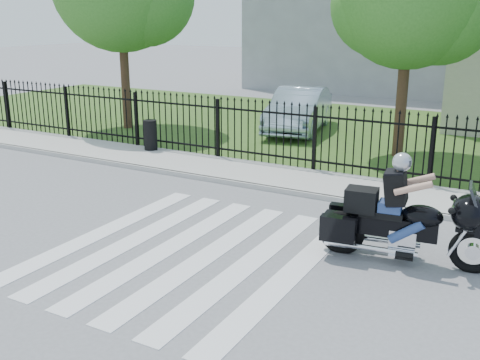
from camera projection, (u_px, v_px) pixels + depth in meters
The scene contains 9 objects.
ground at pixel (188, 252), 10.10m from camera, with size 120.00×120.00×0.00m, color slate.
crosswalk at pixel (188, 252), 10.09m from camera, with size 5.00×5.50×0.01m, color silver, non-canonical shape.
sidewalk at pixel (299, 180), 14.27m from camera, with size 40.00×2.00×0.12m, color #ADAAA3.
curb at pixel (282, 191), 13.43m from camera, with size 40.00×0.12×0.12m, color #ADAAA3.
grass_strip at pixel (376, 134), 20.15m from camera, with size 40.00×12.00×0.02m, color #2F501B.
iron_fence at pixel (314, 141), 14.87m from camera, with size 26.00×0.04×1.80m.
motorcycle_rider at pixel (401, 217), 9.52m from camera, with size 2.97×1.14×1.96m.
parked_car at pixel (299, 110), 20.33m from camera, with size 1.66×4.75×1.56m, color #9FB4C8.
litter_bin at pixel (150, 135), 17.15m from camera, with size 0.41×0.41×0.91m, color black.
Camera 1 is at (5.36, -7.69, 4.09)m, focal length 42.00 mm.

